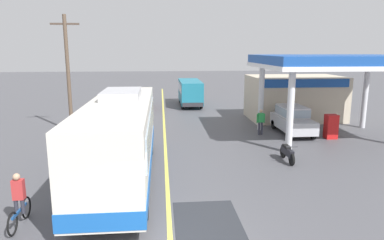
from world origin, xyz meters
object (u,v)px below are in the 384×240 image
Objects in this scene: coach_bus_main at (121,139)px; cyclist_on_shoulder at (19,202)px; minibus_opposing_lane at (190,91)px; pedestrian_by_shop at (300,120)px; motorcycle_parked_forecourt at (287,153)px; pedestrian_near_pump at (261,121)px; car_trailing_behind_bus at (137,98)px; car_at_pump at (292,118)px.

coach_bus_main reaches higher than cyclist_on_shoulder.
pedestrian_by_shop is (6.09, -12.57, -0.54)m from minibus_opposing_lane.
cyclist_on_shoulder is at bearing -124.68° from coach_bus_main.
cyclist_on_shoulder is at bearing -141.27° from pedestrian_by_shop.
motorcycle_parked_forecourt is 1.08× the size of pedestrian_by_shop.
motorcycle_parked_forecourt is 1.08× the size of pedestrian_near_pump.
pedestrian_by_shop is at bearing -45.48° from car_trailing_behind_bus.
pedestrian_near_pump is at bearing 40.84° from coach_bus_main.
pedestrian_near_pump is at bearing 45.30° from cyclist_on_shoulder.
motorcycle_parked_forecourt is (7.89, 1.51, -1.28)m from coach_bus_main.
car_trailing_behind_bus reaches higher than pedestrian_near_pump.
car_trailing_behind_bus is (-11.15, 11.33, 0.08)m from pedestrian_by_shop.
car_trailing_behind_bus is at bearing 134.52° from pedestrian_by_shop.
minibus_opposing_lane is 3.37× the size of cyclist_on_shoulder.
motorcycle_parked_forecourt is (-2.38, -5.63, -0.57)m from car_at_pump.
motorcycle_parked_forecourt is at bearing -92.42° from pedestrian_near_pump.
car_at_pump and car_trailing_behind_bus have the same top height.
pedestrian_near_pump reaches higher than motorcycle_parked_forecourt.
car_at_pump is 1.00× the size of car_trailing_behind_bus.
coach_bus_main is 6.65× the size of pedestrian_by_shop.
car_trailing_behind_bus is at bearing 134.31° from car_at_pump.
minibus_opposing_lane reaches higher than pedestrian_by_shop.
pedestrian_near_pump is (0.23, 5.52, 0.49)m from motorcycle_parked_forecourt.
coach_bus_main is 6.07× the size of cyclist_on_shoulder.
minibus_opposing_lane reaches higher than cyclist_on_shoulder.
minibus_opposing_lane is 18.20m from motorcycle_parked_forecourt.
car_at_pump is 0.53m from pedestrian_by_shop.
coach_bus_main is 19.91m from minibus_opposing_lane.
pedestrian_near_pump is at bearing -74.00° from minibus_opposing_lane.
minibus_opposing_lane is 3.41× the size of motorcycle_parked_forecourt.
cyclist_on_shoulder reaches higher than pedestrian_by_shop.
minibus_opposing_lane is at bearing 114.94° from car_at_pump.
car_trailing_behind_bus is at bearing -166.24° from minibus_opposing_lane.
coach_bus_main reaches higher than minibus_opposing_lane.
pedestrian_by_shop is (0.40, -0.33, -0.08)m from car_at_pump.
pedestrian_by_shop is (2.79, 5.30, 0.49)m from motorcycle_parked_forecourt.
coach_bus_main reaches higher than motorcycle_parked_forecourt.
coach_bus_main is at bearing -103.32° from minibus_opposing_lane.
pedestrian_by_shop is at bearing -4.89° from pedestrian_near_pump.
cyclist_on_shoulder reaches higher than motorcycle_parked_forecourt.
car_trailing_behind_bus is (-10.74, 11.00, 0.00)m from car_at_pump.
car_at_pump is 2.31× the size of cyclist_on_shoulder.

